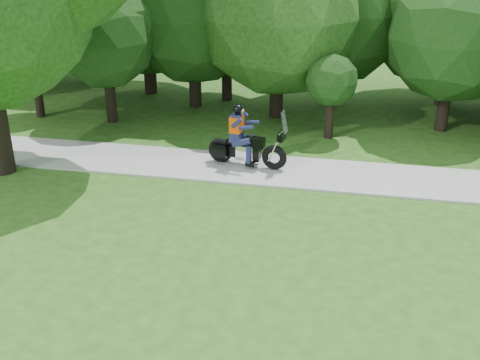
{
  "coord_description": "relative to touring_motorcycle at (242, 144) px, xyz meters",
  "views": [
    {
      "loc": [
        -0.78,
        -7.66,
        6.87
      ],
      "look_at": [
        -3.16,
        4.27,
        1.36
      ],
      "focal_mm": 45.0,
      "sensor_mm": 36.0,
      "label": 1
    }
  ],
  "objects": [
    {
      "name": "walkway",
      "position": [
        3.87,
        -0.17,
        -0.69
      ],
      "size": [
        60.0,
        2.2,
        0.06
      ],
      "primitive_type": "cube",
      "color": "#A7A7A1",
      "rests_on": "ground"
    },
    {
      "name": "touring_motorcycle",
      "position": [
        0.0,
        0.0,
        0.0
      ],
      "size": [
        2.38,
        0.93,
        1.82
      ],
      "rotation": [
        0.0,
        0.0,
        -0.15
      ],
      "color": "black",
      "rests_on": "walkway"
    },
    {
      "name": "tree_line",
      "position": [
        4.74,
        6.47,
        2.88
      ],
      "size": [
        40.05,
        11.18,
        7.7
      ],
      "color": "black",
      "rests_on": "ground"
    }
  ]
}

